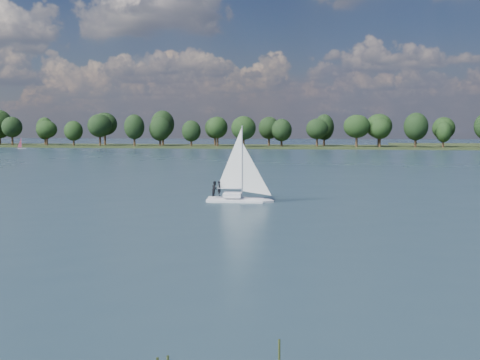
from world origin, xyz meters
TOP-DOWN VIEW (x-y plane):
  - ground at (0.00, 100.00)m, footprint 700.00×700.00m
  - far_shore at (0.00, 212.00)m, footprint 660.00×40.00m
  - sailboat at (9.91, 35.19)m, footprint 6.20×1.88m
  - dinghy_pink at (-101.80, 177.91)m, footprint 3.10×2.75m
  - treeline at (-3.59, 208.01)m, footprint 563.27×73.62m

SIDE VIEW (x-z plane):
  - ground at x=0.00m, z-range 0.00..0.00m
  - far_shore at x=0.00m, z-range -0.75..0.75m
  - dinghy_pink at x=-101.80m, z-range -1.26..3.53m
  - sailboat at x=9.91m, z-range -1.79..6.32m
  - treeline at x=-3.59m, z-range -1.17..17.29m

